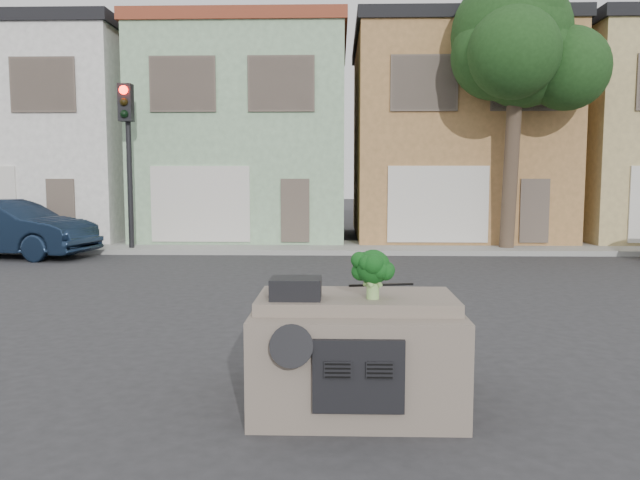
{
  "coord_description": "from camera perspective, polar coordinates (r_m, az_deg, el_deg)",
  "views": [
    {
      "loc": [
        -0.18,
        -9.19,
        2.26
      ],
      "look_at": [
        -0.46,
        0.5,
        1.3
      ],
      "focal_mm": 35.0,
      "sensor_mm": 36.0,
      "label": 1
    }
  ],
  "objects": [
    {
      "name": "broccoli",
      "position": [
        5.92,
        4.86,
        -3.09
      ],
      "size": [
        0.54,
        0.54,
        0.48
      ],
      "primitive_type": "cube",
      "rotation": [
        0.0,
        0.0,
        5.29
      ],
      "color": "#0D3A11",
      "rests_on": "car_dashboard"
    },
    {
      "name": "townhouse_tan",
      "position": [
        24.1,
        11.81,
        9.14
      ],
      "size": [
        7.2,
        8.2,
        7.55
      ],
      "primitive_type": "cube",
      "color": "#A77745",
      "rests_on": "ground"
    },
    {
      "name": "instrument_hump",
      "position": [
        5.94,
        -2.22,
        -4.42
      ],
      "size": [
        0.48,
        0.38,
        0.2
      ],
      "primitive_type": "cube",
      "color": "black",
      "rests_on": "car_dashboard"
    },
    {
      "name": "tree_near",
      "position": [
        19.78,
        17.18,
        11.18
      ],
      "size": [
        4.4,
        4.0,
        8.5
      ],
      "primitive_type": "cube",
      "color": "#1B3C17",
      "rests_on": "ground"
    },
    {
      "name": "townhouse_white",
      "position": [
        26.08,
        -23.11,
        8.53
      ],
      "size": [
        7.2,
        8.2,
        7.55
      ],
      "primitive_type": "cube",
      "color": "silver",
      "rests_on": "ground"
    },
    {
      "name": "navy_sedan",
      "position": [
        20.03,
        -26.52,
        -1.42
      ],
      "size": [
        5.24,
        2.64,
        1.65
      ],
      "primitive_type": "imported",
      "rotation": [
        0.0,
        0.0,
        1.38
      ],
      "color": "#121E32",
      "rests_on": "ground"
    },
    {
      "name": "sidewalk",
      "position": [
        19.81,
        2.18,
        -0.68
      ],
      "size": [
        40.0,
        3.0,
        0.15
      ],
      "primitive_type": "cube",
      "color": "gray",
      "rests_on": "ground"
    },
    {
      "name": "wiper_arm",
      "position": [
        6.68,
        5.61,
        -4.1
      ],
      "size": [
        0.69,
        0.15,
        0.02
      ],
      "primitive_type": "cube",
      "rotation": [
        0.0,
        0.0,
        0.17
      ],
      "color": "black",
      "rests_on": "car_dashboard"
    },
    {
      "name": "car_dashboard",
      "position": [
        6.42,
        3.27,
        -9.71
      ],
      "size": [
        2.0,
        1.8,
        1.12
      ],
      "primitive_type": "cube",
      "color": "#74675A",
      "rests_on": "ground"
    },
    {
      "name": "ground_plane",
      "position": [
        9.46,
        2.74,
        -8.17
      ],
      "size": [
        120.0,
        120.0,
        0.0
      ],
      "primitive_type": "plane",
      "color": "#303033",
      "rests_on": "ground"
    },
    {
      "name": "townhouse_mint",
      "position": [
        23.97,
        -6.38,
        9.24
      ],
      "size": [
        7.2,
        8.2,
        7.55
      ],
      "primitive_type": "cube",
      "color": "#90B68D",
      "rests_on": "ground"
    },
    {
      "name": "traffic_signal",
      "position": [
        19.73,
        -17.12,
        6.25
      ],
      "size": [
        0.4,
        0.4,
        5.1
      ],
      "primitive_type": "cube",
      "color": "black",
      "rests_on": "ground"
    }
  ]
}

